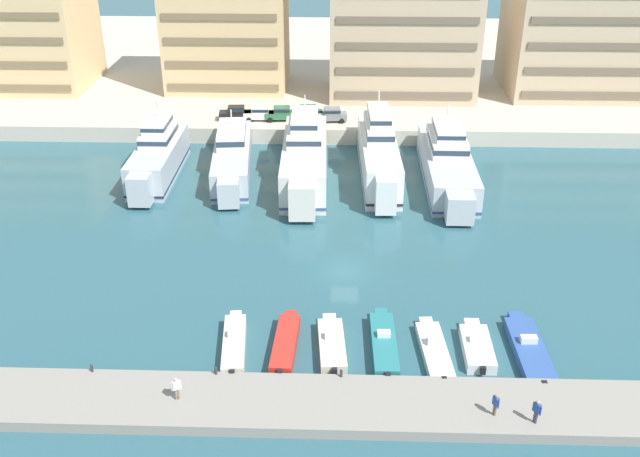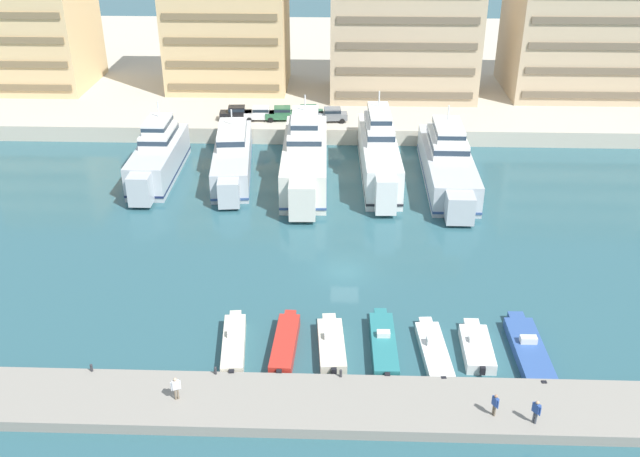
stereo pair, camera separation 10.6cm
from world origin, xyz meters
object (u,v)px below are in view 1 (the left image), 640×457
at_px(car_white_left, 260,113).
at_px(car_green_center_left, 307,112).
at_px(motorboat_white_center_right, 477,347).
at_px(pedestrian_near_edge, 496,403).
at_px(yacht_white_center_left, 379,153).
at_px(motorboat_blue_mid_right, 529,349).
at_px(car_grey_center, 331,114).
at_px(motorboat_cream_far_left, 234,344).
at_px(motorboat_red_left, 286,344).
at_px(car_green_mid_left, 281,113).
at_px(pedestrian_mid_deck, 176,387).
at_px(pedestrian_far_side, 537,410).
at_px(yacht_silver_center, 447,162).
at_px(motorboat_cream_mid_left, 332,345).
at_px(motorboat_teal_center_left, 384,344).
at_px(motorboat_white_center, 434,350).
at_px(yacht_silver_far_left, 158,157).
at_px(yacht_silver_left, 232,156).
at_px(yacht_ivory_mid_left, 305,157).
at_px(car_black_far_left, 236,113).

bearing_deg(car_white_left, car_green_center_left, 5.49).
xyz_separation_m(motorboat_white_center_right, pedestrian_near_edge, (-0.17, -7.61, 1.33)).
relative_size(yacht_white_center_left, motorboat_blue_mid_right, 2.46).
relative_size(yacht_white_center_left, car_grey_center, 5.09).
relative_size(motorboat_cream_far_left, pedestrian_near_edge, 4.56).
distance_m(motorboat_red_left, car_green_mid_left, 45.98).
relative_size(pedestrian_mid_deck, pedestrian_far_side, 0.99).
bearing_deg(pedestrian_mid_deck, yacht_silver_center, 59.60).
xyz_separation_m(motorboat_cream_mid_left, car_grey_center, (-0.89, 45.44, 2.51)).
xyz_separation_m(motorboat_cream_mid_left, motorboat_white_center_right, (10.72, 0.13, -0.03)).
height_order(motorboat_cream_mid_left, motorboat_teal_center_left, motorboat_cream_mid_left).
xyz_separation_m(motorboat_cream_far_left, motorboat_cream_mid_left, (7.23, 0.19, -0.04)).
height_order(motorboat_white_center, car_green_center_left, car_green_center_left).
bearing_deg(motorboat_white_center_right, car_green_mid_left, 111.68).
bearing_deg(car_green_mid_left, motorboat_cream_far_left, -89.79).
relative_size(yacht_silver_far_left, motorboat_white_center_right, 2.82).
distance_m(yacht_silver_left, yacht_ivory_mid_left, 8.60).
distance_m(motorboat_red_left, car_green_center_left, 46.32).
height_order(yacht_silver_center, car_green_mid_left, yacht_silver_center).
distance_m(yacht_white_center_left, car_grey_center, 13.97).
xyz_separation_m(yacht_white_center_left, car_green_center_left, (-8.73, 13.58, 0.20)).
relative_size(yacht_silver_far_left, yacht_silver_center, 0.78).
bearing_deg(yacht_ivory_mid_left, car_green_mid_left, 104.84).
xyz_separation_m(yacht_silver_far_left, motorboat_teal_center_left, (24.16, -31.56, -1.88)).
height_order(yacht_ivory_mid_left, car_grey_center, yacht_ivory_mid_left).
height_order(motorboat_white_center, car_green_mid_left, car_green_mid_left).
bearing_deg(motorboat_teal_center_left, car_green_mid_left, 103.90).
relative_size(motorboat_red_left, car_grey_center, 1.80).
xyz_separation_m(yacht_silver_far_left, car_green_center_left, (16.27, 14.44, 0.62)).
xyz_separation_m(car_green_center_left, car_grey_center, (3.14, -0.78, 0.00)).
xyz_separation_m(yacht_white_center_left, motorboat_red_left, (-8.13, -32.67, -2.29)).
bearing_deg(motorboat_white_center_right, motorboat_blue_mid_right, -1.44).
height_order(car_black_far_left, car_grey_center, same).
xyz_separation_m(motorboat_red_left, car_green_mid_left, (-3.97, 45.74, 2.49)).
distance_m(motorboat_blue_mid_right, pedestrian_near_edge, 8.60).
bearing_deg(car_grey_center, car_green_mid_left, 177.61).
bearing_deg(pedestrian_mid_deck, yacht_silver_far_left, 104.92).
relative_size(car_green_center_left, pedestrian_near_edge, 2.55).
relative_size(yacht_white_center_left, motorboat_cream_far_left, 2.84).
bearing_deg(motorboat_white_center, motorboat_teal_center_left, 172.81).
bearing_deg(pedestrian_mid_deck, motorboat_blue_mid_right, 15.26).
height_order(car_green_mid_left, pedestrian_near_edge, car_green_mid_left).
bearing_deg(motorboat_cream_mid_left, motorboat_white_center, -1.90).
height_order(motorboat_blue_mid_right, car_green_center_left, car_green_center_left).
bearing_deg(motorboat_blue_mid_right, yacht_silver_center, 93.96).
distance_m(motorboat_cream_mid_left, car_green_mid_left, 46.37).
relative_size(yacht_white_center_left, car_green_mid_left, 5.11).
bearing_deg(yacht_silver_far_left, yacht_ivory_mid_left, -1.18).
bearing_deg(yacht_silver_center, motorboat_teal_center_left, -105.15).
bearing_deg(motorboat_cream_far_left, car_black_far_left, 97.56).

